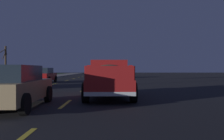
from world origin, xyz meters
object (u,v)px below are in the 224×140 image
pickup_truck (109,78)px  sedan_black (12,78)px  sedan_red (43,75)px  sedan_silver (109,73)px  sedan_tan (13,86)px  bare_tree_far (5,61)px

pickup_truck → sedan_black: 9.29m
sedan_red → sedan_black: bearing=177.5°
sedan_silver → sedan_black: size_ratio=1.00×
sedan_silver → sedan_tan: same height
sedan_silver → bare_tree_far: bare_tree_far is taller
sedan_tan → sedan_black: (9.10, 3.70, 0.00)m
sedan_black → sedan_tan: bearing=-157.9°
sedan_red → bare_tree_far: size_ratio=0.88×
sedan_black → pickup_truck: bearing=-129.4°
bare_tree_far → sedan_silver: bearing=-86.3°
sedan_tan → bare_tree_far: bearing=23.7°
pickup_truck → sedan_silver: bearing=0.2°
sedan_silver → sedan_tan: (-30.10, 3.38, 0.00)m
pickup_truck → bare_tree_far: bare_tree_far is taller
sedan_silver → sedan_red: bearing=153.8°
sedan_red → sedan_tan: bearing=-168.3°
sedan_silver → bare_tree_far: size_ratio=0.88×
sedan_tan → sedan_red: size_ratio=1.00×
sedan_silver → bare_tree_far: bearing=93.7°
sedan_tan → sedan_red: 16.72m
pickup_truck → bare_tree_far: bearing=32.1°
sedan_black → bare_tree_far: bare_tree_far is taller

